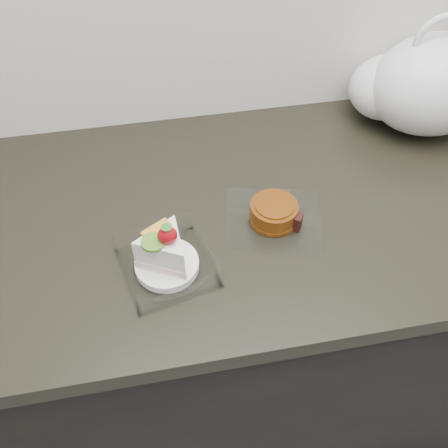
% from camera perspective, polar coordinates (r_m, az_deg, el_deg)
% --- Properties ---
extents(counter, '(2.04, 0.64, 0.90)m').
position_cam_1_polar(counter, '(1.37, 4.65, -10.56)').
color(counter, black).
rests_on(counter, ground).
extents(cake_tray, '(0.18, 0.18, 0.12)m').
position_cam_1_polar(cake_tray, '(0.88, -6.64, -3.83)').
color(cake_tray, white).
rests_on(cake_tray, counter).
extents(mooncake_wrap, '(0.22, 0.21, 0.04)m').
position_cam_1_polar(mooncake_wrap, '(0.96, 5.79, 1.15)').
color(mooncake_wrap, white).
rests_on(mooncake_wrap, counter).
extents(plastic_bag, '(0.36, 0.29, 0.27)m').
position_cam_1_polar(plastic_bag, '(1.22, 22.08, 14.56)').
color(plastic_bag, white).
rests_on(plastic_bag, counter).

